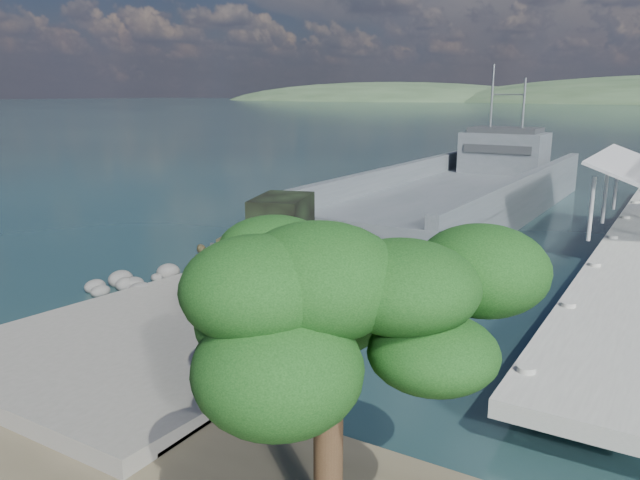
{
  "coord_description": "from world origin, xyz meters",
  "views": [
    {
      "loc": [
        14.61,
        -17.81,
        8.43
      ],
      "look_at": [
        0.19,
        6.0,
        1.81
      ],
      "focal_mm": 35.0,
      "sensor_mm": 36.0,
      "label": 1
    }
  ],
  "objects_px": {
    "landing_craft": "(456,203)",
    "soldier": "(203,279)",
    "military_truck": "(273,242)",
    "overhang_tree": "(318,294)"
  },
  "relations": [
    {
      "from": "landing_craft",
      "to": "military_truck",
      "type": "distance_m",
      "value": 20.54
    },
    {
      "from": "landing_craft",
      "to": "overhang_tree",
      "type": "bearing_deg",
      "value": -74.71
    },
    {
      "from": "soldier",
      "to": "overhang_tree",
      "type": "height_order",
      "value": "overhang_tree"
    },
    {
      "from": "military_truck",
      "to": "soldier",
      "type": "distance_m",
      "value": 3.87
    },
    {
      "from": "military_truck",
      "to": "landing_craft",
      "type": "bearing_deg",
      "value": 69.45
    },
    {
      "from": "landing_craft",
      "to": "overhang_tree",
      "type": "distance_m",
      "value": 33.75
    },
    {
      "from": "landing_craft",
      "to": "soldier",
      "type": "bearing_deg",
      "value": -93.37
    },
    {
      "from": "landing_craft",
      "to": "soldier",
      "type": "relative_size",
      "value": 20.28
    },
    {
      "from": "landing_craft",
      "to": "military_truck",
      "type": "bearing_deg",
      "value": -92.28
    },
    {
      "from": "landing_craft",
      "to": "military_truck",
      "type": "xyz_separation_m",
      "value": [
        -1.02,
        -20.47,
        1.28
      ]
    }
  ]
}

